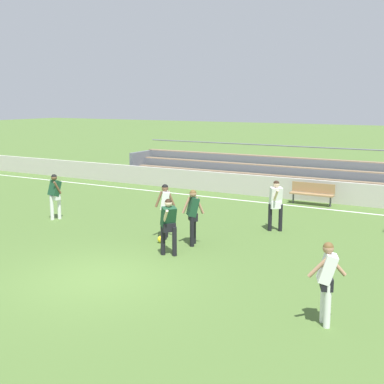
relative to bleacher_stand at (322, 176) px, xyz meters
The scene contains 12 objects.
ground_plane 13.75m from the bleacher_stand, 97.23° to the right, with size 160.00×160.00×0.00m, color #4C6B30.
field_line_sideline 3.55m from the bleacher_stand, 120.04° to the right, with size 44.00×0.12×0.01m, color white.
sideline_wall 2.44m from the bleacher_stand, 135.92° to the right, with size 48.00×0.16×0.93m, color #BCB7AD.
bleacher_stand is the anchor object (origin of this frame).
bench_far_left 2.41m from the bleacher_stand, 83.94° to the right, with size 1.80×0.40×0.90m.
player_white_wide_right 10.02m from the bleacher_stand, 102.97° to the right, with size 0.57×0.48×1.73m.
player_dark_overlapping 10.05m from the bleacher_stand, 96.47° to the right, with size 0.64×0.51×1.68m.
player_white_deep_cover 14.03m from the bleacher_stand, 74.33° to the right, with size 0.66×0.50×1.66m.
player_white_dropping_back 7.22m from the bleacher_stand, 86.60° to the right, with size 0.48×0.74×1.69m.
player_dark_on_ball 11.28m from the bleacher_stand, 96.20° to the right, with size 0.52×0.71×1.61m.
player_dark_wide_left 11.91m from the bleacher_stand, 126.56° to the right, with size 0.50×0.44×1.66m.
soccer_ball 10.50m from the bleacher_stand, 101.54° to the right, with size 0.22×0.22×0.22m, color yellow.
Camera 1 is at (7.83, -9.21, 4.31)m, focal length 47.62 mm.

